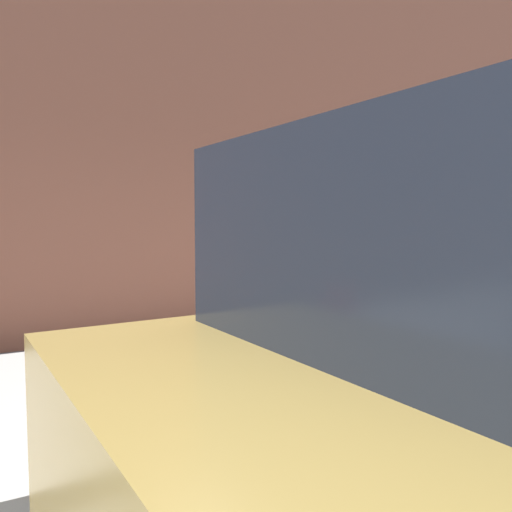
{
  "coord_description": "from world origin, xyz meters",
  "views": [
    {
      "loc": [
        -2.02,
        -1.66,
        1.42
      ],
      "look_at": [
        -0.42,
        1.24,
        1.18
      ],
      "focal_mm": 35.0,
      "sensor_mm": 36.0,
      "label": 1
    }
  ],
  "objects": [
    {
      "name": "building_facade",
      "position": [
        0.0,
        4.39,
        2.9
      ],
      "size": [
        24.0,
        0.3,
        5.8
      ],
      "color": "#935642",
      "rests_on": "ground_plane"
    },
    {
      "name": "parking_meter",
      "position": [
        -0.42,
        1.24,
        1.19
      ],
      "size": [
        0.21,
        0.14,
        1.55
      ],
      "color": "#2D2D30",
      "rests_on": "sidewalk"
    },
    {
      "name": "sidewalk",
      "position": [
        0.0,
        2.2,
        0.07
      ],
      "size": [
        24.0,
        2.8,
        0.14
      ],
      "color": "#9E9B96",
      "rests_on": "ground_plane"
    },
    {
      "name": "ground_plane",
      "position": [
        0.0,
        0.0,
        0.0
      ],
      "size": [
        60.0,
        60.0,
        0.0
      ],
      "primitive_type": "plane",
      "color": "slate"
    }
  ]
}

